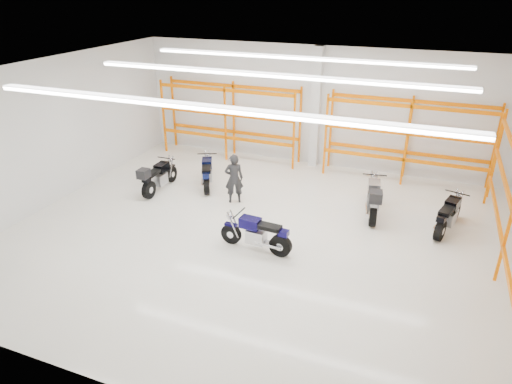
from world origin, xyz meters
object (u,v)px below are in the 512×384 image
at_px(motorcycle_main, 259,235).
at_px(structural_column, 316,108).
at_px(motorcycle_back_a, 157,178).
at_px(motorcycle_back_c, 373,199).
at_px(motorcycle_back_d, 448,216).
at_px(standing_man, 234,179).
at_px(motorcycle_back_b, 207,174).

bearing_deg(motorcycle_main, structural_column, 92.35).
bearing_deg(motorcycle_back_a, motorcycle_main, -26.08).
relative_size(motorcycle_main, structural_column, 0.46).
distance_m(motorcycle_back_a, motorcycle_back_c, 7.14).
distance_m(motorcycle_main, motorcycle_back_d, 5.51).
relative_size(motorcycle_back_c, motorcycle_back_d, 1.15).
relative_size(motorcycle_back_a, structural_column, 0.47).
bearing_deg(motorcycle_main, motorcycle_back_a, 153.92).
height_order(motorcycle_main, motorcycle_back_c, motorcycle_back_c).
bearing_deg(motorcycle_back_d, motorcycle_back_a, -175.61).
xyz_separation_m(motorcycle_main, motorcycle_back_d, (4.66, 2.93, 0.01)).
bearing_deg(motorcycle_back_d, motorcycle_main, -147.82).
bearing_deg(motorcycle_back_c, standing_man, -171.96).
distance_m(motorcycle_back_d, standing_man, 6.49).
xyz_separation_m(motorcycle_main, motorcycle_back_c, (2.53, 3.08, 0.10)).
xyz_separation_m(motorcycle_back_a, structural_column, (4.28, 4.41, 1.72)).
bearing_deg(motorcycle_back_d, standing_man, -175.87).
distance_m(motorcycle_back_b, standing_man, 1.62).
xyz_separation_m(motorcycle_back_c, standing_man, (-4.33, -0.61, 0.25)).
xyz_separation_m(motorcycle_back_b, structural_column, (2.90, 3.39, 1.77)).
distance_m(motorcycle_back_b, motorcycle_back_d, 7.85).
bearing_deg(motorcycle_back_b, structural_column, 49.42).
xyz_separation_m(motorcycle_main, motorcycle_back_a, (-4.55, 2.23, 0.05)).
bearing_deg(motorcycle_main, motorcycle_back_b, 134.38).
bearing_deg(motorcycle_main, motorcycle_back_c, 50.55).
distance_m(motorcycle_back_d, structural_column, 6.42).
xyz_separation_m(motorcycle_back_b, motorcycle_back_c, (5.71, -0.17, 0.10)).
bearing_deg(motorcycle_back_d, motorcycle_back_c, 176.07).
height_order(motorcycle_back_c, motorcycle_back_d, motorcycle_back_c).
bearing_deg(motorcycle_back_b, standing_man, -29.46).
height_order(motorcycle_back_b, motorcycle_back_d, same).
xyz_separation_m(motorcycle_back_a, standing_man, (2.75, 0.24, 0.30)).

